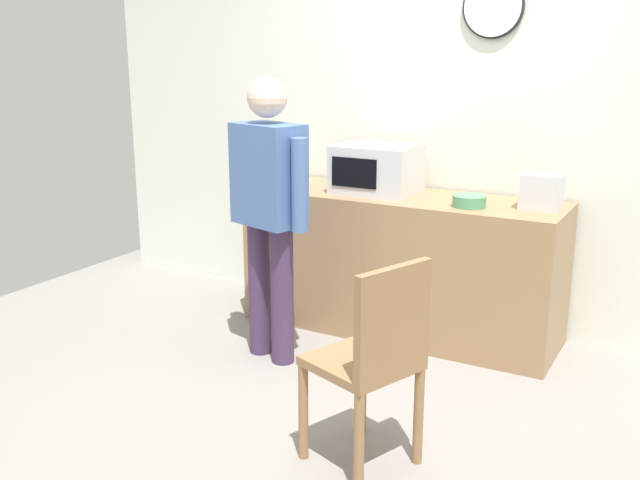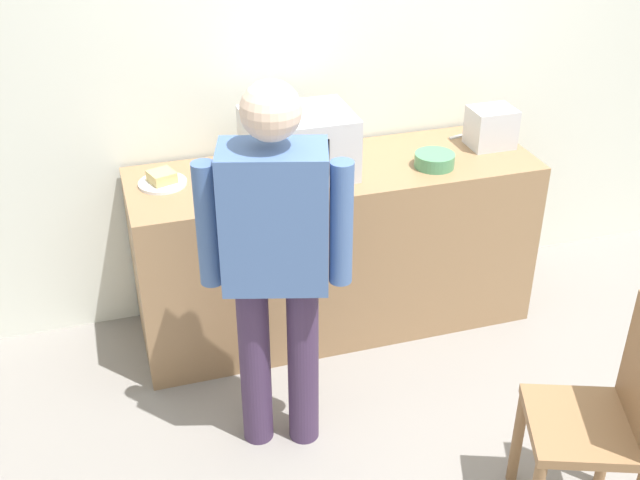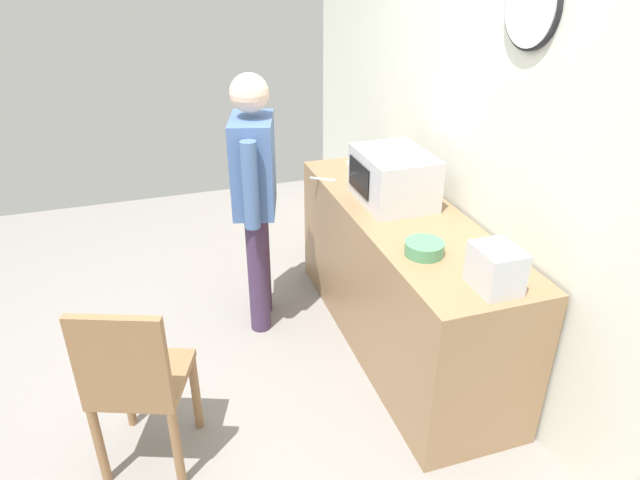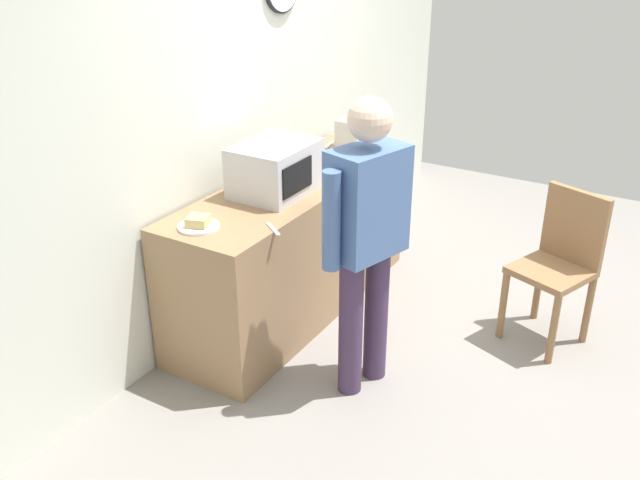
{
  "view_description": "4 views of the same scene",
  "coord_description": "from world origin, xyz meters",
  "px_view_note": "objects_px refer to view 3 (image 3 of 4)",
  "views": [
    {
      "loc": [
        1.53,
        -2.91,
        1.78
      ],
      "look_at": [
        -0.53,
        0.78,
        0.66
      ],
      "focal_mm": 41.02,
      "sensor_mm": 36.0,
      "label": 1
    },
    {
      "loc": [
        -1.27,
        -2.06,
        2.5
      ],
      "look_at": [
        -0.35,
        0.93,
        0.68
      ],
      "focal_mm": 44.22,
      "sensor_mm": 36.0,
      "label": 2
    },
    {
      "loc": [
        2.45,
        -0.14,
        2.25
      ],
      "look_at": [
        -0.29,
        0.74,
        0.74
      ],
      "focal_mm": 31.92,
      "sensor_mm": 36.0,
      "label": 3
    },
    {
      "loc": [
        -3.56,
        -0.99,
        2.41
      ],
      "look_at": [
        -0.52,
        0.82,
        0.73
      ],
      "focal_mm": 39.09,
      "sensor_mm": 36.0,
      "label": 4
    }
  ],
  "objects_px": {
    "microwave": "(393,177)",
    "sandwich_plate": "(363,162)",
    "salad_bowl": "(424,248)",
    "spoon_utensil": "(322,179)",
    "fork_utensil": "(513,274)",
    "toaster": "(496,269)",
    "wooden_chair": "(136,381)",
    "person_standing": "(255,188)"
  },
  "relations": [
    {
      "from": "fork_utensil",
      "to": "wooden_chair",
      "type": "bearing_deg",
      "value": -97.62
    },
    {
      "from": "microwave",
      "to": "fork_utensil",
      "type": "bearing_deg",
      "value": 11.03
    },
    {
      "from": "microwave",
      "to": "fork_utensil",
      "type": "height_order",
      "value": "microwave"
    },
    {
      "from": "fork_utensil",
      "to": "wooden_chair",
      "type": "distance_m",
      "value": 1.78
    },
    {
      "from": "person_standing",
      "to": "fork_utensil",
      "type": "bearing_deg",
      "value": 37.09
    },
    {
      "from": "microwave",
      "to": "sandwich_plate",
      "type": "relative_size",
      "value": 2.25
    },
    {
      "from": "salad_bowl",
      "to": "toaster",
      "type": "distance_m",
      "value": 0.41
    },
    {
      "from": "microwave",
      "to": "sandwich_plate",
      "type": "distance_m",
      "value": 0.65
    },
    {
      "from": "wooden_chair",
      "to": "salad_bowl",
      "type": "bearing_deg",
      "value": 92.81
    },
    {
      "from": "toaster",
      "to": "wooden_chair",
      "type": "distance_m",
      "value": 1.67
    },
    {
      "from": "toaster",
      "to": "fork_utensil",
      "type": "xyz_separation_m",
      "value": [
        -0.07,
        0.15,
        -0.1
      ]
    },
    {
      "from": "fork_utensil",
      "to": "spoon_utensil",
      "type": "bearing_deg",
      "value": -161.38
    },
    {
      "from": "microwave",
      "to": "wooden_chair",
      "type": "bearing_deg",
      "value": -65.1
    },
    {
      "from": "person_standing",
      "to": "wooden_chair",
      "type": "bearing_deg",
      "value": -37.37
    },
    {
      "from": "toaster",
      "to": "spoon_utensil",
      "type": "bearing_deg",
      "value": -167.85
    },
    {
      "from": "toaster",
      "to": "spoon_utensil",
      "type": "height_order",
      "value": "toaster"
    },
    {
      "from": "spoon_utensil",
      "to": "person_standing",
      "type": "relative_size",
      "value": 0.1
    },
    {
      "from": "sandwich_plate",
      "to": "toaster",
      "type": "xyz_separation_m",
      "value": [
        1.65,
        -0.03,
        0.08
      ]
    },
    {
      "from": "sandwich_plate",
      "to": "spoon_utensil",
      "type": "distance_m",
      "value": 0.4
    },
    {
      "from": "sandwich_plate",
      "to": "toaster",
      "type": "height_order",
      "value": "toaster"
    },
    {
      "from": "microwave",
      "to": "toaster",
      "type": "distance_m",
      "value": 1.02
    },
    {
      "from": "spoon_utensil",
      "to": "person_standing",
      "type": "xyz_separation_m",
      "value": [
        0.15,
        -0.48,
        0.06
      ]
    },
    {
      "from": "salad_bowl",
      "to": "spoon_utensil",
      "type": "relative_size",
      "value": 1.14
    },
    {
      "from": "fork_utensil",
      "to": "sandwich_plate",
      "type": "bearing_deg",
      "value": -175.66
    },
    {
      "from": "person_standing",
      "to": "wooden_chair",
      "type": "distance_m",
      "value": 1.35
    },
    {
      "from": "fork_utensil",
      "to": "person_standing",
      "type": "distance_m",
      "value": 1.57
    },
    {
      "from": "toaster",
      "to": "fork_utensil",
      "type": "distance_m",
      "value": 0.2
    },
    {
      "from": "toaster",
      "to": "wooden_chair",
      "type": "relative_size",
      "value": 0.23
    },
    {
      "from": "fork_utensil",
      "to": "person_standing",
      "type": "height_order",
      "value": "person_standing"
    },
    {
      "from": "salad_bowl",
      "to": "wooden_chair",
      "type": "relative_size",
      "value": 0.21
    },
    {
      "from": "sandwich_plate",
      "to": "person_standing",
      "type": "bearing_deg",
      "value": -68.31
    },
    {
      "from": "toaster",
      "to": "spoon_utensil",
      "type": "relative_size",
      "value": 1.29
    },
    {
      "from": "microwave",
      "to": "person_standing",
      "type": "distance_m",
      "value": 0.83
    },
    {
      "from": "fork_utensil",
      "to": "spoon_utensil",
      "type": "relative_size",
      "value": 1.0
    },
    {
      "from": "spoon_utensil",
      "to": "wooden_chair",
      "type": "distance_m",
      "value": 1.75
    },
    {
      "from": "spoon_utensil",
      "to": "person_standing",
      "type": "height_order",
      "value": "person_standing"
    },
    {
      "from": "salad_bowl",
      "to": "wooden_chair",
      "type": "bearing_deg",
      "value": -87.19
    },
    {
      "from": "salad_bowl",
      "to": "spoon_utensil",
      "type": "height_order",
      "value": "salad_bowl"
    },
    {
      "from": "sandwich_plate",
      "to": "wooden_chair",
      "type": "relative_size",
      "value": 0.24
    },
    {
      "from": "sandwich_plate",
      "to": "salad_bowl",
      "type": "xyz_separation_m",
      "value": [
        1.28,
        -0.18,
        0.01
      ]
    },
    {
      "from": "fork_utensil",
      "to": "microwave",
      "type": "bearing_deg",
      "value": -168.97
    },
    {
      "from": "microwave",
      "to": "person_standing",
      "type": "height_order",
      "value": "person_standing"
    }
  ]
}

